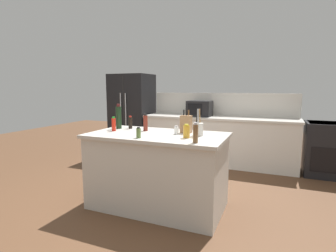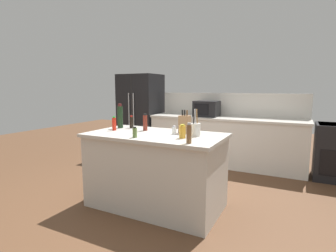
# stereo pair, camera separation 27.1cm
# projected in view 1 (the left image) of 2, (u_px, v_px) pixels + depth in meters

# --- Properties ---
(ground_plane) EXTENTS (14.00, 14.00, 0.00)m
(ground_plane) POSITION_uv_depth(u_px,v_px,m) (158.00, 206.00, 3.36)
(ground_plane) COLOR brown
(back_counter_run) EXTENTS (2.98, 0.66, 0.94)m
(back_counter_run) POSITION_uv_depth(u_px,v_px,m) (218.00, 140.00, 5.20)
(back_counter_run) COLOR beige
(back_counter_run) RESTS_ON ground_plane
(wall_backsplash) EXTENTS (2.94, 0.03, 0.46)m
(wall_backsplash) POSITION_uv_depth(u_px,v_px,m) (222.00, 104.00, 5.38)
(wall_backsplash) COLOR beige
(wall_backsplash) RESTS_ON back_counter_run
(kitchen_island) EXTENTS (1.69, 0.92, 0.94)m
(kitchen_island) POSITION_uv_depth(u_px,v_px,m) (157.00, 170.00, 3.30)
(kitchen_island) COLOR beige
(kitchen_island) RESTS_ON ground_plane
(refrigerator) EXTENTS (0.86, 0.75, 1.80)m
(refrigerator) POSITION_uv_depth(u_px,v_px,m) (132.00, 115.00, 5.92)
(refrigerator) COLOR black
(refrigerator) RESTS_ON ground_plane
(range_oven) EXTENTS (0.76, 0.65, 0.92)m
(range_oven) POSITION_uv_depth(u_px,v_px,m) (329.00, 149.00, 4.47)
(range_oven) COLOR black
(range_oven) RESTS_ON ground_plane
(microwave) EXTENTS (0.47, 0.39, 0.31)m
(microwave) POSITION_uv_depth(u_px,v_px,m) (200.00, 108.00, 5.25)
(microwave) COLOR black
(microwave) RESTS_ON back_counter_run
(knife_block) EXTENTS (0.14, 0.11, 0.29)m
(knife_block) POSITION_uv_depth(u_px,v_px,m) (186.00, 124.00, 3.28)
(knife_block) COLOR #936B47
(knife_block) RESTS_ON kitchen_island
(utensil_crock) EXTENTS (0.12, 0.12, 0.32)m
(utensil_crock) POSITION_uv_depth(u_px,v_px,m) (198.00, 129.00, 3.09)
(utensil_crock) COLOR beige
(utensil_crock) RESTS_ON kitchen_island
(honey_jar) EXTENTS (0.07, 0.07, 0.16)m
(honey_jar) POSITION_uv_depth(u_px,v_px,m) (186.00, 131.00, 2.96)
(honey_jar) COLOR gold
(honey_jar) RESTS_ON kitchen_island
(hot_sauce_bottle) EXTENTS (0.05, 0.05, 0.19)m
(hot_sauce_bottle) POSITION_uv_depth(u_px,v_px,m) (114.00, 124.00, 3.43)
(hot_sauce_bottle) COLOR red
(hot_sauce_bottle) RESTS_ON kitchen_island
(wine_bottle) EXTENTS (0.08, 0.08, 0.34)m
(wine_bottle) POSITION_uv_depth(u_px,v_px,m) (119.00, 117.00, 3.63)
(wine_bottle) COLOR black
(wine_bottle) RESTS_ON kitchen_island
(salt_shaker) EXTENTS (0.05, 0.05, 0.11)m
(salt_shaker) POSITION_uv_depth(u_px,v_px,m) (176.00, 130.00, 3.19)
(salt_shaker) COLOR silver
(salt_shaker) RESTS_ON kitchen_island
(spice_jar_oregano) EXTENTS (0.05, 0.05, 0.12)m
(spice_jar_oregano) POSITION_uv_depth(u_px,v_px,m) (138.00, 133.00, 2.95)
(spice_jar_oregano) COLOR #567038
(spice_jar_oregano) RESTS_ON kitchen_island
(soy_sauce_bottle) EXTENTS (0.05, 0.05, 0.18)m
(soy_sauce_bottle) POSITION_uv_depth(u_px,v_px,m) (130.00, 123.00, 3.64)
(soy_sauce_bottle) COLOR black
(soy_sauce_bottle) RESTS_ON kitchen_island
(vinegar_bottle) EXTENTS (0.06, 0.06, 0.23)m
(vinegar_bottle) POSITION_uv_depth(u_px,v_px,m) (145.00, 123.00, 3.44)
(vinegar_bottle) COLOR maroon
(vinegar_bottle) RESTS_ON kitchen_island
(pepper_grinder) EXTENTS (0.05, 0.05, 0.21)m
(pepper_grinder) POSITION_uv_depth(u_px,v_px,m) (195.00, 133.00, 2.68)
(pepper_grinder) COLOR brown
(pepper_grinder) RESTS_ON kitchen_island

